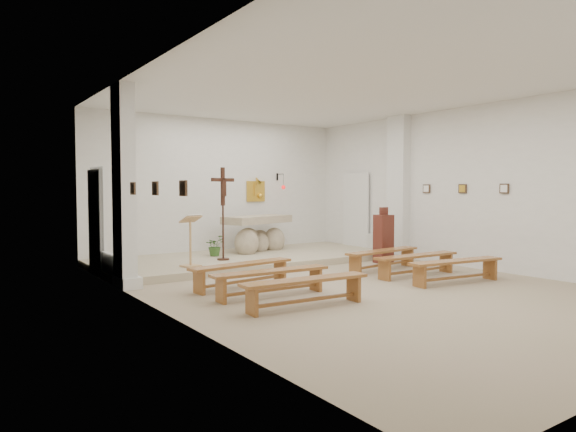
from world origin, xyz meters
TOP-DOWN VIEW (x-y plane):
  - ground at (0.00, 0.00)m, footprint 7.00×10.00m
  - wall_left at (-3.49, 0.00)m, footprint 0.02×10.00m
  - wall_right at (3.49, 0.00)m, footprint 0.02×10.00m
  - wall_back at (0.00, 4.99)m, footprint 7.00×0.02m
  - ceiling at (0.00, 0.00)m, footprint 7.00×10.00m
  - sanctuary_platform at (0.00, 3.50)m, footprint 6.98×3.00m
  - pilaster_left at (-3.37, 2.00)m, footprint 0.26×0.55m
  - pilaster_right at (3.37, 2.00)m, footprint 0.26×0.55m
  - gold_wall_relief at (1.05, 4.96)m, footprint 0.55×0.04m
  - sanctuary_lamp at (1.75, 4.71)m, footprint 0.11×0.36m
  - station_frame_left_front at (-3.47, -0.80)m, footprint 0.03×0.20m
  - station_frame_left_mid at (-3.47, 0.20)m, footprint 0.03×0.20m
  - station_frame_left_rear at (-3.47, 1.20)m, footprint 0.03×0.20m
  - station_frame_right_front at (3.47, -0.80)m, footprint 0.03×0.20m
  - station_frame_right_mid at (3.47, 0.20)m, footprint 0.03×0.20m
  - station_frame_right_rear at (3.47, 1.20)m, footprint 0.03×0.20m
  - radiator_left at (-3.43, 2.70)m, footprint 0.10×0.85m
  - radiator_right at (3.43, 2.70)m, footprint 0.10×0.85m
  - altar at (0.58, 4.13)m, footprint 2.02×1.25m
  - lectern at (-1.87, 2.63)m, footprint 0.44×0.39m
  - crucifix_stand at (-0.86, 3.16)m, footprint 0.61×0.27m
  - potted_plant at (-0.71, 3.89)m, footprint 0.56×0.54m
  - donation_pedestal at (2.44, 1.57)m, footprint 0.38×0.38m
  - bench_left_front at (-1.70, 0.84)m, footprint 2.04×0.58m
  - bench_right_front at (1.70, 0.84)m, footprint 2.04×0.55m
  - bench_left_second at (-1.70, -0.09)m, footprint 2.03×0.40m
  - bench_right_second at (1.70, -0.09)m, footprint 2.02×0.35m
  - bench_left_third at (-1.70, -1.01)m, footprint 2.03×0.44m
  - bench_right_third at (1.70, -1.01)m, footprint 2.04×0.56m

SIDE VIEW (x-z plane):
  - ground at x=0.00m, z-range 0.00..0.00m
  - sanctuary_platform at x=0.00m, z-range 0.00..0.15m
  - radiator_left at x=-3.43m, z-range 0.01..0.53m
  - radiator_right at x=3.43m, z-range 0.01..0.53m
  - bench_left_front at x=-1.70m, z-range 0.11..0.53m
  - bench_right_front at x=1.70m, z-range 0.11..0.53m
  - bench_left_second at x=-1.70m, z-range 0.11..0.53m
  - bench_right_second at x=1.70m, z-range 0.11..0.53m
  - bench_left_third at x=-1.70m, z-range 0.11..0.53m
  - bench_right_third at x=1.70m, z-range 0.11..0.53m
  - potted_plant at x=-0.71m, z-range 0.15..0.64m
  - altar at x=0.58m, z-range 0.04..1.01m
  - donation_pedestal at x=2.44m, z-range -0.08..1.22m
  - lectern at x=-1.87m, z-range 0.14..1.21m
  - crucifix_stand at x=-0.86m, z-range 0.31..2.34m
  - gold_wall_relief at x=1.05m, z-range 1.38..1.92m
  - station_frame_left_front at x=-3.47m, z-range 1.62..1.82m
  - station_frame_left_mid at x=-3.47m, z-range 1.62..1.82m
  - station_frame_left_rear at x=-3.47m, z-range 1.62..1.82m
  - station_frame_right_front at x=3.47m, z-range 1.62..1.82m
  - station_frame_right_mid at x=3.47m, z-range 1.62..1.82m
  - station_frame_right_rear at x=3.47m, z-range 1.62..1.82m
  - wall_left at x=-3.49m, z-range 0.00..3.50m
  - wall_right at x=3.49m, z-range 0.00..3.50m
  - wall_back at x=0.00m, z-range 0.00..3.50m
  - pilaster_left at x=-3.37m, z-range 0.00..3.50m
  - pilaster_right at x=3.37m, z-range 0.00..3.50m
  - sanctuary_lamp at x=1.75m, z-range 1.59..2.03m
  - ceiling at x=0.00m, z-range 3.48..3.50m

